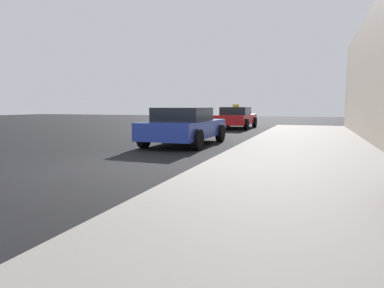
% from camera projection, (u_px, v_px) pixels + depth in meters
% --- Properties ---
extents(ground_plane, '(80.00, 80.00, 0.00)m').
position_uv_depth(ground_plane, '(101.00, 169.00, 7.02)').
color(ground_plane, black).
extents(sidewalk, '(4.00, 32.00, 0.15)m').
position_uv_depth(sidewalk, '(302.00, 180.00, 5.65)').
color(sidewalk, gray).
rests_on(sidewalk, ground_plane).
extents(car_blue, '(2.02, 4.12, 1.27)m').
position_uv_depth(car_blue, '(185.00, 126.00, 11.51)').
color(car_blue, '#233899').
rests_on(car_blue, ground_plane).
extents(car_red, '(1.93, 4.37, 1.43)m').
position_uv_depth(car_red, '(236.00, 118.00, 20.16)').
color(car_red, red).
rests_on(car_red, ground_plane).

